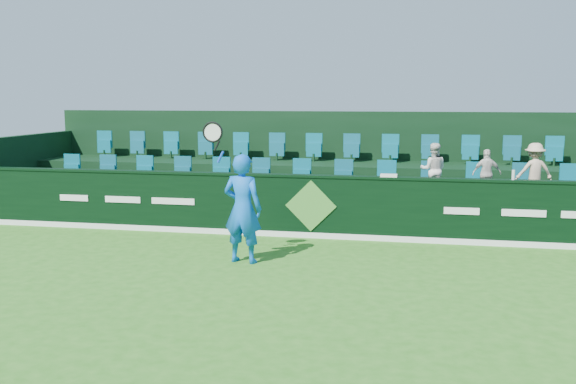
% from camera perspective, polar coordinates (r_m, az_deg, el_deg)
% --- Properties ---
extents(ground, '(60.00, 60.00, 0.00)m').
position_cam_1_polar(ground, '(10.06, -1.63, -8.88)').
color(ground, '#296A19').
rests_on(ground, ground).
extents(sponsor_hoarding, '(16.00, 0.25, 1.35)m').
position_cam_1_polar(sponsor_hoarding, '(13.72, 2.13, -1.27)').
color(sponsor_hoarding, black).
rests_on(sponsor_hoarding, ground).
extents(stand_tier_front, '(16.00, 2.00, 0.80)m').
position_cam_1_polar(stand_tier_front, '(14.84, 2.80, -1.60)').
color(stand_tier_front, black).
rests_on(stand_tier_front, ground).
extents(stand_tier_back, '(16.00, 1.80, 1.30)m').
position_cam_1_polar(stand_tier_back, '(16.66, 3.78, 0.37)').
color(stand_tier_back, black).
rests_on(stand_tier_back, ground).
extents(stand_rear, '(16.00, 4.10, 2.60)m').
position_cam_1_polar(stand_rear, '(17.03, 4.00, 2.47)').
color(stand_rear, black).
rests_on(stand_rear, ground).
extents(seat_row_front, '(13.50, 0.50, 0.60)m').
position_cam_1_polar(seat_row_front, '(15.13, 3.04, 1.27)').
color(seat_row_front, '#0A6175').
rests_on(seat_row_front, stand_tier_front).
extents(seat_row_back, '(13.50, 0.50, 0.60)m').
position_cam_1_polar(seat_row_back, '(16.85, 3.95, 3.71)').
color(seat_row_back, '#0A6175').
rests_on(seat_row_back, stand_tier_back).
extents(tennis_player, '(1.16, 0.58, 2.63)m').
position_cam_1_polar(tennis_player, '(11.62, -4.07, -1.42)').
color(tennis_player, blue).
rests_on(tennis_player, ground).
extents(spectator_left, '(0.58, 0.45, 1.19)m').
position_cam_1_polar(spectator_left, '(14.56, 12.79, 1.95)').
color(spectator_left, silver).
rests_on(spectator_left, stand_tier_front).
extents(spectator_middle, '(0.66, 0.37, 1.07)m').
position_cam_1_polar(spectator_middle, '(14.64, 17.25, 1.58)').
color(spectator_middle, silver).
rests_on(spectator_middle, stand_tier_front).
extents(spectator_right, '(0.86, 0.60, 1.22)m').
position_cam_1_polar(spectator_right, '(14.77, 21.04, 1.74)').
color(spectator_right, '#CAB08E').
rests_on(spectator_right, stand_tier_front).
extents(towel, '(0.34, 0.22, 0.05)m').
position_cam_1_polar(towel, '(13.46, 8.95, 1.46)').
color(towel, silver).
rests_on(towel, sponsor_hoarding).
extents(drinks_bottle, '(0.06, 0.06, 0.20)m').
position_cam_1_polar(drinks_bottle, '(13.58, 19.40, 1.45)').
color(drinks_bottle, silver).
rests_on(drinks_bottle, sponsor_hoarding).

